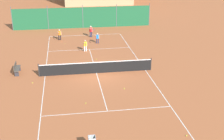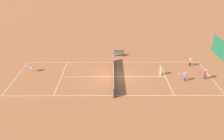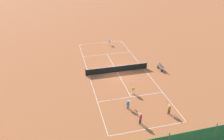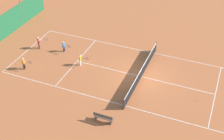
{
  "view_description": "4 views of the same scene",
  "coord_description": "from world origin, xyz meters",
  "px_view_note": "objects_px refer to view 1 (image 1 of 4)",
  "views": [
    {
      "loc": [
        -2.38,
        -23.38,
        9.54
      ],
      "look_at": [
        0.96,
        -2.06,
        1.02
      ],
      "focal_mm": 50.0,
      "sensor_mm": 36.0,
      "label": 1
    },
    {
      "loc": [
        23.34,
        -0.28,
        13.13
      ],
      "look_at": [
        0.34,
        -0.18,
        1.1
      ],
      "focal_mm": 35.0,
      "sensor_mm": 36.0,
      "label": 2
    },
    {
      "loc": [
        7.44,
        26.62,
        15.28
      ],
      "look_at": [
        1.02,
        1.07,
        1.01
      ],
      "focal_mm": 35.0,
      "sensor_mm": 36.0,
      "label": 3
    },
    {
      "loc": [
        -21.31,
        -5.89,
        16.87
      ],
      "look_at": [
        -1.66,
        2.15,
        1.27
      ],
      "focal_mm": 50.0,
      "sensor_mm": 36.0,
      "label": 4
    }
  ],
  "objects_px": {
    "player_near_service": "(91,31)",
    "tennis_ball_alley_left": "(33,83)",
    "tennis_net": "(96,67)",
    "courtside_bench": "(17,68)",
    "tennis_ball_service_box": "(65,43)",
    "player_far_service": "(97,37)",
    "tennis_ball_far_corner": "(124,88)",
    "player_far_baseline": "(85,45)",
    "tennis_ball_by_net_right": "(86,103)",
    "player_near_baseline": "(59,34)",
    "tennis_ball_by_net_left": "(186,136)",
    "tennis_ball_mid_court": "(96,59)"
  },
  "relations": [
    {
      "from": "player_far_service",
      "to": "tennis_ball_by_net_left",
      "type": "bearing_deg",
      "value": -81.22
    },
    {
      "from": "tennis_ball_by_net_left",
      "to": "player_far_baseline",
      "type": "bearing_deg",
      "value": 105.33
    },
    {
      "from": "tennis_ball_alley_left",
      "to": "tennis_ball_by_net_right",
      "type": "height_order",
      "value": "same"
    },
    {
      "from": "tennis_ball_mid_court",
      "to": "player_near_baseline",
      "type": "bearing_deg",
      "value": 114.92
    },
    {
      "from": "player_far_service",
      "to": "player_near_baseline",
      "type": "bearing_deg",
      "value": 154.2
    },
    {
      "from": "courtside_bench",
      "to": "tennis_ball_far_corner",
      "type": "bearing_deg",
      "value": -27.96
    },
    {
      "from": "courtside_bench",
      "to": "player_far_baseline",
      "type": "bearing_deg",
      "value": 39.55
    },
    {
      "from": "tennis_net",
      "to": "tennis_ball_far_corner",
      "type": "xyz_separation_m",
      "value": [
        1.66,
        -3.34,
        -0.47
      ]
    },
    {
      "from": "player_far_service",
      "to": "courtside_bench",
      "type": "xyz_separation_m",
      "value": [
        -7.37,
        -7.43,
        -0.21
      ]
    },
    {
      "from": "player_near_service",
      "to": "player_near_baseline",
      "type": "bearing_deg",
      "value": -168.87
    },
    {
      "from": "tennis_net",
      "to": "tennis_ball_by_net_left",
      "type": "height_order",
      "value": "tennis_net"
    },
    {
      "from": "tennis_ball_by_net_right",
      "to": "tennis_ball_mid_court",
      "type": "height_order",
      "value": "same"
    },
    {
      "from": "player_far_baseline",
      "to": "player_near_service",
      "type": "bearing_deg",
      "value": 78.52
    },
    {
      "from": "tennis_ball_service_box",
      "to": "tennis_ball_mid_court",
      "type": "bearing_deg",
      "value": -63.91
    },
    {
      "from": "player_near_service",
      "to": "tennis_ball_by_net_left",
      "type": "xyz_separation_m",
      "value": [
        3.22,
        -20.75,
        -0.73
      ]
    },
    {
      "from": "player_far_service",
      "to": "tennis_ball_service_box",
      "type": "relative_size",
      "value": 16.94
    },
    {
      "from": "tennis_ball_by_net_left",
      "to": "player_far_service",
      "type": "bearing_deg",
      "value": 98.78
    },
    {
      "from": "player_near_baseline",
      "to": "player_near_service",
      "type": "relative_size",
      "value": 0.92
    },
    {
      "from": "tennis_net",
      "to": "tennis_ball_by_net_right",
      "type": "xyz_separation_m",
      "value": [
        -1.26,
        -5.19,
        -0.47
      ]
    },
    {
      "from": "tennis_ball_by_net_right",
      "to": "tennis_ball_by_net_left",
      "type": "xyz_separation_m",
      "value": [
        5.09,
        -4.62,
        0.0
      ]
    },
    {
      "from": "tennis_ball_far_corner",
      "to": "tennis_ball_alley_left",
      "type": "xyz_separation_m",
      "value": [
        -6.64,
        2.05,
        0.0
      ]
    },
    {
      "from": "tennis_net",
      "to": "tennis_ball_far_corner",
      "type": "relative_size",
      "value": 139.09
    },
    {
      "from": "tennis_ball_far_corner",
      "to": "tennis_ball_alley_left",
      "type": "bearing_deg",
      "value": 162.8
    },
    {
      "from": "player_far_service",
      "to": "tennis_ball_mid_court",
      "type": "distance_m",
      "value": 5.18
    },
    {
      "from": "tennis_ball_mid_court",
      "to": "tennis_ball_service_box",
      "type": "height_order",
      "value": "same"
    },
    {
      "from": "player_near_baseline",
      "to": "tennis_ball_far_corner",
      "type": "height_order",
      "value": "player_near_baseline"
    },
    {
      "from": "tennis_ball_by_net_right",
      "to": "tennis_ball_mid_court",
      "type": "relative_size",
      "value": 1.0
    },
    {
      "from": "player_far_service",
      "to": "tennis_ball_far_corner",
      "type": "bearing_deg",
      "value": -86.89
    },
    {
      "from": "tennis_net",
      "to": "tennis_ball_alley_left",
      "type": "height_order",
      "value": "tennis_net"
    },
    {
      "from": "player_far_service",
      "to": "tennis_ball_alley_left",
      "type": "xyz_separation_m",
      "value": [
        -6.0,
        -9.63,
        -0.62
      ]
    },
    {
      "from": "tennis_net",
      "to": "courtside_bench",
      "type": "height_order",
      "value": "tennis_net"
    },
    {
      "from": "tennis_ball_by_net_left",
      "to": "courtside_bench",
      "type": "distance_m",
      "value": 14.78
    },
    {
      "from": "tennis_ball_service_box",
      "to": "tennis_ball_by_net_left",
      "type": "bearing_deg",
      "value": -71.52
    },
    {
      "from": "tennis_ball_service_box",
      "to": "tennis_ball_far_corner",
      "type": "bearing_deg",
      "value": -71.55
    },
    {
      "from": "player_near_baseline",
      "to": "courtside_bench",
      "type": "bearing_deg",
      "value": -110.08
    },
    {
      "from": "player_near_baseline",
      "to": "tennis_ball_by_net_right",
      "type": "distance_m",
      "value": 15.55
    },
    {
      "from": "tennis_net",
      "to": "tennis_ball_alley_left",
      "type": "distance_m",
      "value": 5.16
    },
    {
      "from": "tennis_ball_far_corner",
      "to": "tennis_ball_mid_court",
      "type": "bearing_deg",
      "value": 101.47
    },
    {
      "from": "player_far_baseline",
      "to": "tennis_ball_alley_left",
      "type": "xyz_separation_m",
      "value": [
        -4.53,
        -7.07,
        -0.65
      ]
    },
    {
      "from": "tennis_net",
      "to": "courtside_bench",
      "type": "relative_size",
      "value": 6.12
    },
    {
      "from": "courtside_bench",
      "to": "tennis_ball_service_box",
      "type": "bearing_deg",
      "value": 63.21
    },
    {
      "from": "tennis_net",
      "to": "player_near_service",
      "type": "bearing_deg",
      "value": 86.85
    },
    {
      "from": "player_far_service",
      "to": "tennis_ball_alley_left",
      "type": "height_order",
      "value": "player_far_service"
    },
    {
      "from": "player_near_service",
      "to": "tennis_ball_alley_left",
      "type": "distance_m",
      "value": 13.46
    },
    {
      "from": "tennis_net",
      "to": "courtside_bench",
      "type": "bearing_deg",
      "value": 171.8
    },
    {
      "from": "player_near_service",
      "to": "tennis_ball_alley_left",
      "type": "bearing_deg",
      "value": -114.51
    },
    {
      "from": "player_near_baseline",
      "to": "tennis_ball_alley_left",
      "type": "bearing_deg",
      "value": -100.05
    },
    {
      "from": "tennis_ball_far_corner",
      "to": "player_near_baseline",
      "type": "bearing_deg",
      "value": 108.67
    },
    {
      "from": "player_near_service",
      "to": "tennis_ball_service_box",
      "type": "xyz_separation_m",
      "value": [
        -2.98,
        -2.18,
        -0.73
      ]
    },
    {
      "from": "tennis_ball_by_net_left",
      "to": "tennis_ball_alley_left",
      "type": "bearing_deg",
      "value": 135.93
    }
  ]
}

